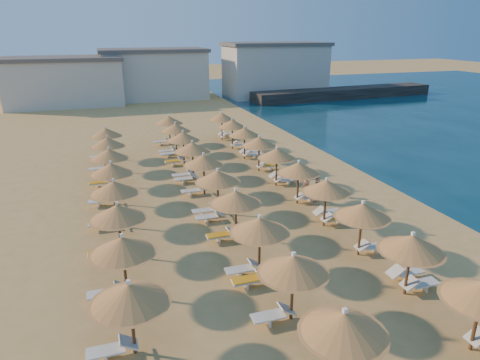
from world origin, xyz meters
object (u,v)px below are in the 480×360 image
object	(u,v)px
parasol_row_east	(299,169)
beachgoer_b	(305,181)
jetty	(344,93)
beachgoer_a	(317,190)
parasol_row_west	(218,177)

from	to	relation	value
parasol_row_east	beachgoer_b	size ratio (longest dim) A/B	18.64
jetty	beachgoer_b	distance (m)	42.51
jetty	beachgoer_a	distance (m)	43.70
parasol_row_west	beachgoer_b	world-z (taller)	parasol_row_west
beachgoer_a	parasol_row_east	bearing A→B (deg)	-107.07
beachgoer_b	beachgoer_a	distance (m)	1.48
parasol_row_west	beachgoer_a	bearing A→B (deg)	-3.48
jetty	parasol_row_east	distance (m)	44.03
jetty	beachgoer_b	xyz separation A→B (m)	(-24.07, -35.04, 0.21)
parasol_row_east	beachgoer_b	distance (m)	1.96
beachgoer_b	beachgoer_a	size ratio (longest dim) A/B	1.15
parasol_row_east	parasol_row_west	xyz separation A→B (m)	(-4.97, 0.00, 0.00)
parasol_row_west	beachgoer_a	size ratio (longest dim) A/B	21.46
beachgoer_a	jetty	bearing A→B (deg)	148.33
parasol_row_west	beachgoer_a	world-z (taller)	parasol_row_west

